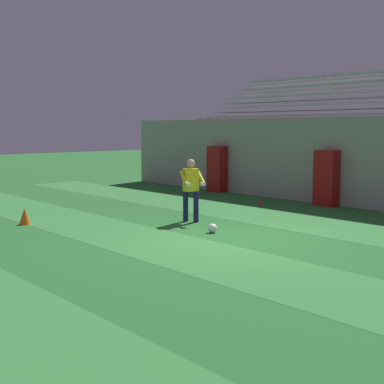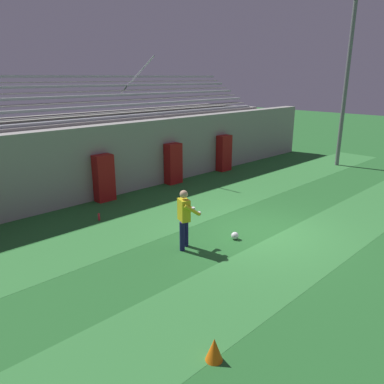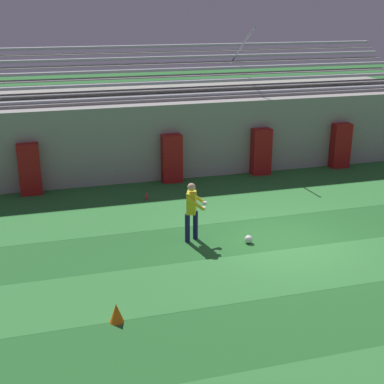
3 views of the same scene
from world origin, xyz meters
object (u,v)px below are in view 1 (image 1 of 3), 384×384
Objects in this scene: padding_pillar_gate_left at (326,178)px; padding_pillar_far_left at (217,169)px; traffic_cone at (25,216)px; water_bottle at (261,203)px; soccer_ball at (213,228)px; goalkeeper at (191,186)px.

padding_pillar_gate_left is 4.98m from padding_pillar_far_left.
traffic_cone is (-3.28, -8.63, -0.68)m from padding_pillar_gate_left.
traffic_cone is at bearing -106.03° from water_bottle.
soccer_ball is at bearing 35.38° from traffic_cone.
padding_pillar_gate_left and padding_pillar_far_left have the same top height.
padding_pillar_gate_left is at bearing 82.42° from goalkeeper.
goalkeeper is at bearing 157.49° from soccer_ball.
traffic_cone is (1.70, -8.63, -0.68)m from padding_pillar_far_left.
padding_pillar_gate_left reaches higher than traffic_cone.
padding_pillar_far_left reaches higher than goalkeeper.
padding_pillar_far_left is 4.22× the size of traffic_cone.
padding_pillar_gate_left reaches higher than goalkeeper.
padding_pillar_far_left is at bearing 180.00° from padding_pillar_gate_left.
padding_pillar_far_left is 8.83m from traffic_cone.
padding_pillar_gate_left is 5.22m from goalkeeper.
soccer_ball is at bearing -63.59° from water_bottle.
padding_pillar_gate_left is 4.22× the size of traffic_cone.
soccer_ball is (1.44, -0.60, -0.84)m from goalkeeper.
padding_pillar_gate_left is 9.26m from traffic_cone.
padding_pillar_far_left is at bearing 129.72° from goalkeeper.
water_bottle is at bearing 116.41° from soccer_ball.
goalkeeper is 3.98× the size of traffic_cone.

